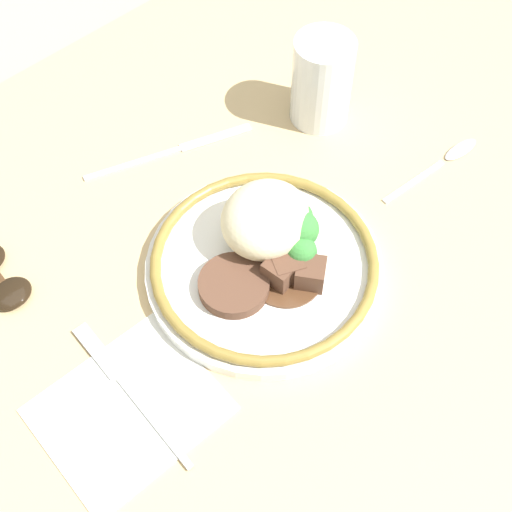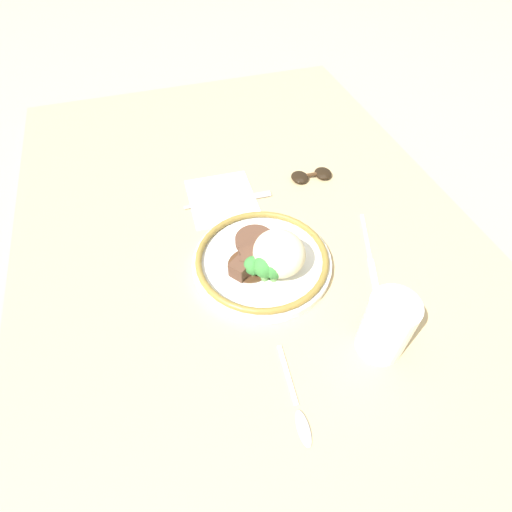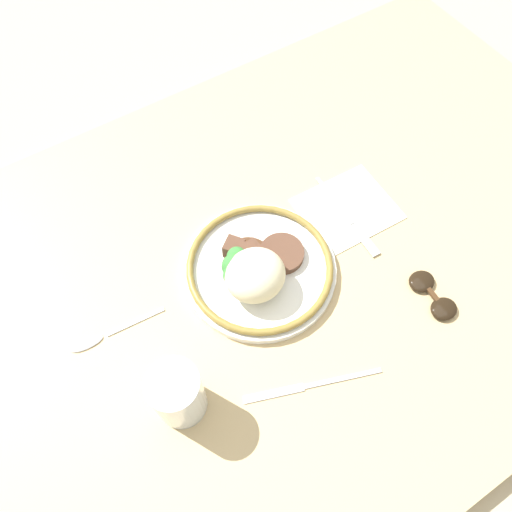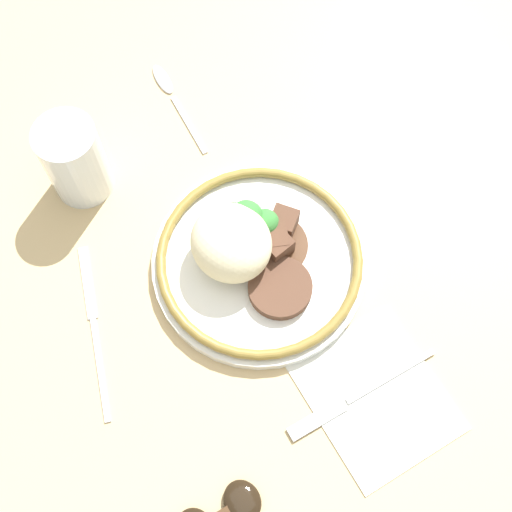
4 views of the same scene
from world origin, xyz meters
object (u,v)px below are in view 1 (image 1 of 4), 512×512
(fork, at_px, (120,379))
(knife, at_px, (176,150))
(plate, at_px, (270,254))
(juice_glass, at_px, (321,84))
(spoon, at_px, (449,157))

(fork, bearing_deg, knife, -46.88)
(plate, distance_m, fork, 0.20)
(plate, height_order, juice_glass, juice_glass)
(plate, bearing_deg, juice_glass, 31.10)
(plate, height_order, spoon, plate)
(fork, relative_size, knife, 0.93)
(spoon, bearing_deg, fork, 179.87)
(plate, relative_size, knife, 1.25)
(fork, relative_size, spoon, 1.23)
(juice_glass, height_order, knife, juice_glass)
(knife, bearing_deg, fork, -119.91)
(juice_glass, bearing_deg, plate, -148.90)
(juice_glass, xyz_separation_m, spoon, (0.06, -0.16, -0.05))
(fork, bearing_deg, plate, -88.11)
(juice_glass, distance_m, spoon, 0.18)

